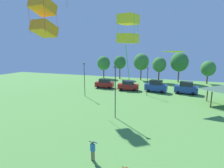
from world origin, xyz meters
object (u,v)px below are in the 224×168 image
Objects in this scene: parked_car_second_from_left at (128,86)px; treeline_tree_3 at (159,65)px; light_post_1 at (115,90)px; kite_flying_1 at (128,29)px; treeline_tree_5 at (208,69)px; treeline_tree_1 at (120,62)px; light_post_0 at (147,80)px; treeline_tree_0 at (104,63)px; parked_car_third_from_left at (156,86)px; treeline_tree_2 at (141,62)px; treeline_tree_4 at (179,62)px; kite_flying_0 at (175,60)px; parked_car_leftmost at (104,83)px; parked_car_rightmost_in_row at (186,88)px; kite_flying_5 at (43,18)px; person_standing_mid_field at (93,149)px.

treeline_tree_3 is (5.48, 13.75, 3.97)m from parked_car_second_from_left.
parked_car_second_from_left is at bearing 99.04° from light_post_1.
treeline_tree_5 is (11.97, 40.38, -6.35)m from kite_flying_1.
treeline_tree_1 is at bearing 107.00° from parked_car_second_from_left.
parked_car_second_from_left is 6.15m from light_post_0.
parked_car_third_from_left is at bearing -38.52° from treeline_tree_0.
kite_flying_1 is at bearing -82.52° from parked_car_third_from_left.
parked_car_second_from_left is at bearing -89.54° from treeline_tree_2.
treeline_tree_4 is (4.70, 14.73, 4.52)m from parked_car_third_from_left.
parked_car_second_from_left is 20.35m from treeline_tree_0.
treeline_tree_1 is (-7.05, 15.72, 4.21)m from parked_car_second_from_left.
treeline_tree_2 reaches higher than parked_car_third_from_left.
treeline_tree_1 is 1.03× the size of treeline_tree_3.
kite_flying_0 is 13.64m from light_post_1.
parked_car_leftmost is 0.80× the size of light_post_0.
parked_car_second_from_left is 12.34m from parked_car_rightmost_in_row.
light_post_1 is at bearing -85.05° from treeline_tree_2.
kite_flying_0 is 0.75× the size of parked_car_third_from_left.
light_post_1 is at bearing 88.11° from kite_flying_5.
treeline_tree_1 is (-9.75, 32.69, 1.42)m from light_post_1.
kite_flying_1 is 1.11× the size of parked_car_leftmost.
treeline_tree_2 reaches higher than treeline_tree_3.
person_standing_mid_field is at bearing -102.11° from parked_car_rightmost_in_row.
parked_car_third_from_left is 0.67× the size of treeline_tree_0.
kite_flying_0 is at bearing -92.92° from treeline_tree_4.
light_post_1 is at bearing -73.40° from treeline_tree_1.
parked_car_rightmost_in_row is 0.74× the size of treeline_tree_5.
treeline_tree_4 is at bearing 15.83° from treeline_tree_3.
treeline_tree_1 reaches higher than parked_car_rightmost_in_row.
light_post_0 reaches higher than parked_car_third_from_left.
kite_flying_1 is at bearing -96.39° from treeline_tree_4.
kite_flying_0 is at bearing -111.68° from treeline_tree_5.
treeline_tree_4 is at bearing 79.11° from kite_flying_5.
person_standing_mid_field is 45.39m from treeline_tree_0.
treeline_tree_4 reaches higher than parked_car_second_from_left.
treeline_tree_0 is at bearing 107.96° from parked_car_leftmost.
kite_flying_5 is at bearing -78.25° from treeline_tree_1.
treeline_tree_3 is at bearing -164.17° from treeline_tree_4.
kite_flying_0 is at bearing -27.82° from light_post_0.
parked_car_third_from_left is 0.70× the size of light_post_1.
kite_flying_5 is (-1.79, -2.65, 9.88)m from person_standing_mid_field.
light_post_0 reaches higher than parked_car_second_from_left.
treeline_tree_0 is (-18.78, 14.95, 3.66)m from parked_car_third_from_left.
parked_car_third_from_left reaches higher than parked_car_rightmost_in_row.
treeline_tree_2 reaches higher than light_post_1.
kite_flying_1 is at bearing -85.75° from light_post_0.
treeline_tree_4 is (1.08, 21.12, -1.62)m from kite_flying_0.
parked_car_leftmost is at bearing -111.72° from treeline_tree_2.
person_standing_mid_field is at bearing -140.66° from kite_flying_1.
treeline_tree_3 is 5.62m from treeline_tree_4.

